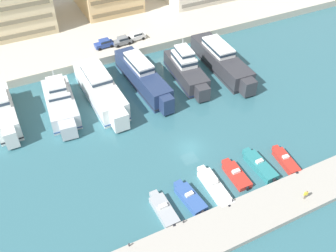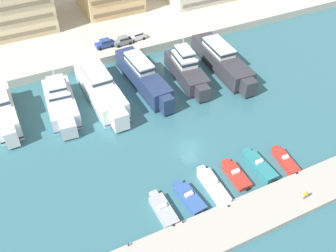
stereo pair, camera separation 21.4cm
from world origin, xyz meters
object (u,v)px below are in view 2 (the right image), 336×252
object	(u,v)px
car_grey_left	(123,40)
motorboat_blue_left	(189,198)
motorboat_grey_far_left	(163,210)
motorboat_red_center_right	(285,161)
motorboat_teal_center	(260,166)
car_blue_far_left	(105,43)
yacht_white_mid_left	(101,89)
yacht_white_far_left	(4,111)
yacht_charcoal_center	(187,69)
pedestrian_mid_deck	(305,195)
yacht_navy_center_left	(143,76)
motorboat_white_mid_left	(214,187)
yacht_charcoal_center_right	(222,60)
yacht_silver_left	(61,102)
car_white_mid_left	(137,36)
motorboat_red_center_left	(236,175)

from	to	relation	value
car_grey_left	motorboat_blue_left	bearing A→B (deg)	-98.46
motorboat_grey_far_left	motorboat_red_center_right	world-z (taller)	motorboat_red_center_right
motorboat_teal_center	car_blue_far_left	bearing A→B (deg)	103.55
motorboat_red_center_right	motorboat_grey_far_left	bearing A→B (deg)	179.46
motorboat_grey_far_left	car_grey_left	bearing A→B (deg)	76.11
car_grey_left	yacht_white_mid_left	bearing A→B (deg)	-124.54
yacht_white_far_left	yacht_charcoal_center	xyz separation A→B (m)	(34.27, -2.52, 0.08)
pedestrian_mid_deck	yacht_white_mid_left	bearing A→B (deg)	116.62
yacht_white_far_left	motorboat_grey_far_left	distance (m)	33.63
yacht_navy_center_left	motorboat_grey_far_left	size ratio (longest dim) A/B	3.15
motorboat_white_mid_left	car_grey_left	bearing A→B (deg)	87.10
yacht_charcoal_center_right	pedestrian_mid_deck	distance (m)	35.02
car_blue_far_left	pedestrian_mid_deck	xyz separation A→B (m)	(11.75, -50.12, -0.88)
yacht_white_far_left	motorboat_white_mid_left	distance (m)	38.16
motorboat_white_mid_left	yacht_white_far_left	bearing A→B (deg)	130.34
yacht_white_far_left	car_blue_far_left	world-z (taller)	yacht_white_far_left
yacht_white_far_left	yacht_silver_left	distance (m)	9.55
yacht_charcoal_center_right	motorboat_red_center_right	size ratio (longest dim) A/B	3.42
yacht_white_mid_left	pedestrian_mid_deck	world-z (taller)	yacht_white_mid_left
yacht_charcoal_center_right	car_white_mid_left	distance (m)	20.13
yacht_silver_left	motorboat_grey_far_left	distance (m)	28.68
yacht_white_far_left	car_blue_far_left	distance (m)	26.59
yacht_navy_center_left	yacht_charcoal_center_right	world-z (taller)	yacht_navy_center_left
car_grey_left	motorboat_grey_far_left	bearing A→B (deg)	-103.89
car_blue_far_left	car_white_mid_left	bearing A→B (deg)	0.05
yacht_white_far_left	motorboat_blue_left	size ratio (longest dim) A/B	2.40
yacht_charcoal_center_right	pedestrian_mid_deck	size ratio (longest dim) A/B	12.93
yacht_charcoal_center_right	motorboat_red_center_left	distance (m)	29.42
motorboat_white_mid_left	car_white_mid_left	world-z (taller)	car_white_mid_left
yacht_charcoal_center	motorboat_grey_far_left	bearing A→B (deg)	-123.74
motorboat_red_center_left	car_white_mid_left	size ratio (longest dim) A/B	1.51
motorboat_teal_center	motorboat_red_center_right	world-z (taller)	motorboat_teal_center
yacht_white_far_left	motorboat_grey_far_left	size ratio (longest dim) A/B	2.38
yacht_silver_left	car_grey_left	bearing A→B (deg)	39.86
motorboat_blue_left	yacht_silver_left	bearing A→B (deg)	111.94
yacht_white_mid_left	motorboat_teal_center	xyz separation A→B (m)	(16.07, -27.24, -1.66)
yacht_white_far_left	yacht_white_mid_left	distance (m)	17.02
yacht_white_mid_left	car_blue_far_left	world-z (taller)	yacht_white_mid_left
motorboat_red_center_right	pedestrian_mid_deck	world-z (taller)	pedestrian_mid_deck
yacht_white_mid_left	car_blue_far_left	distance (m)	16.03
motorboat_red_center_left	motorboat_red_center_right	bearing A→B (deg)	-7.33
yacht_silver_left	motorboat_red_center_right	xyz separation A→B (m)	(27.81, -27.98, -1.49)
motorboat_white_mid_left	pedestrian_mid_deck	size ratio (longest dim) A/B	5.01
yacht_silver_left	motorboat_red_center_right	world-z (taller)	yacht_silver_left
motorboat_red_center_left	car_blue_far_left	distance (m)	42.49
motorboat_red_center_left	car_white_mid_left	world-z (taller)	car_white_mid_left
yacht_charcoal_center	pedestrian_mid_deck	distance (m)	34.06
yacht_navy_center_left	pedestrian_mid_deck	bearing A→B (deg)	-75.84
yacht_navy_center_left	yacht_charcoal_center_right	distance (m)	16.95
yacht_silver_left	yacht_white_mid_left	distance (m)	7.55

